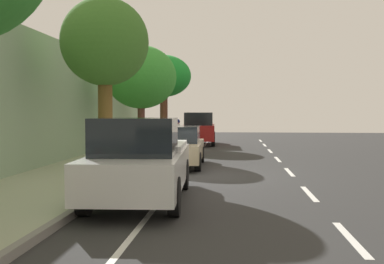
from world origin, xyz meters
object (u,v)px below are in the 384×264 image
(street_tree_far_end, at_px, (105,44))
(street_tree_mid_block, at_px, (141,77))
(parked_pickup_white_mid, at_px, (141,163))
(bicycle_at_curb, at_px, (180,144))
(street_tree_near_cyclist, at_px, (164,77))
(parked_sedan_tan_second, at_px, (178,147))
(parked_suv_red_nearest, at_px, (199,128))
(cyclist_with_backpack, at_px, (177,132))

(street_tree_far_end, bearing_deg, street_tree_mid_block, -90.00)
(street_tree_far_end, bearing_deg, parked_pickup_white_mid, 114.79)
(bicycle_at_curb, height_order, street_tree_near_cyclist, street_tree_near_cyclist)
(parked_sedan_tan_second, height_order, street_tree_mid_block, street_tree_mid_block)
(parked_suv_red_nearest, relative_size, parked_sedan_tan_second, 1.07)
(parked_suv_red_nearest, distance_m, street_tree_near_cyclist, 3.81)
(bicycle_at_curb, relative_size, cyclist_with_backpack, 1.04)
(parked_sedan_tan_second, relative_size, street_tree_far_end, 0.79)
(parked_sedan_tan_second, distance_m, street_tree_far_end, 4.78)
(parked_sedan_tan_second, bearing_deg, parked_suv_red_nearest, -89.85)
(parked_suv_red_nearest, height_order, parked_pickup_white_mid, parked_suv_red_nearest)
(parked_sedan_tan_second, xyz_separation_m, bicycle_at_curb, (0.64, -6.46, -0.38))
(parked_pickup_white_mid, bearing_deg, street_tree_mid_block, -78.96)
(street_tree_near_cyclist, bearing_deg, street_tree_far_end, 90.00)
(parked_pickup_white_mid, height_order, street_tree_far_end, street_tree_far_end)
(parked_suv_red_nearest, xyz_separation_m, street_tree_mid_block, (2.09, 7.76, 2.58))
(parked_sedan_tan_second, relative_size, bicycle_at_curb, 2.57)
(street_tree_far_end, bearing_deg, parked_sedan_tan_second, -131.10)
(parked_pickup_white_mid, xyz_separation_m, cyclist_with_backpack, (0.79, -13.77, 0.11))
(bicycle_at_curb, distance_m, street_tree_near_cyclist, 5.87)
(street_tree_near_cyclist, relative_size, street_tree_far_end, 0.94)
(cyclist_with_backpack, height_order, street_tree_near_cyclist, street_tree_near_cyclist)
(bicycle_at_curb, bearing_deg, parked_pickup_white_mid, 92.43)
(parked_sedan_tan_second, distance_m, street_tree_mid_block, 5.08)
(parked_sedan_tan_second, height_order, street_tree_near_cyclist, street_tree_near_cyclist)
(parked_sedan_tan_second, bearing_deg, bicycle_at_curb, -84.34)
(parked_pickup_white_mid, bearing_deg, bicycle_at_curb, -87.57)
(bicycle_at_curb, xyz_separation_m, street_tree_near_cyclist, (1.48, -4.25, 3.77))
(parked_sedan_tan_second, height_order, parked_pickup_white_mid, parked_pickup_white_mid)
(parked_suv_red_nearest, distance_m, street_tree_mid_block, 8.44)
(street_tree_mid_block, xyz_separation_m, street_tree_far_end, (0.00, 6.06, 0.66))
(parked_pickup_white_mid, xyz_separation_m, street_tree_near_cyclist, (2.05, -17.58, 3.24))
(parked_suv_red_nearest, height_order, parked_sedan_tan_second, parked_suv_red_nearest)
(parked_suv_red_nearest, relative_size, bicycle_at_curb, 2.76)
(parked_suv_red_nearest, bearing_deg, cyclist_with_backpack, 79.43)
(parked_suv_red_nearest, height_order, street_tree_far_end, street_tree_far_end)
(bicycle_at_curb, height_order, cyclist_with_backpack, cyclist_with_backpack)
(parked_suv_red_nearest, xyz_separation_m, bicycle_at_curb, (0.61, 4.93, -0.65))
(parked_suv_red_nearest, distance_m, parked_pickup_white_mid, 18.26)
(cyclist_with_backpack, relative_size, street_tree_near_cyclist, 0.31)
(parked_sedan_tan_second, xyz_separation_m, street_tree_far_end, (2.12, 2.43, 3.52))
(parked_pickup_white_mid, distance_m, street_tree_mid_block, 11.03)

